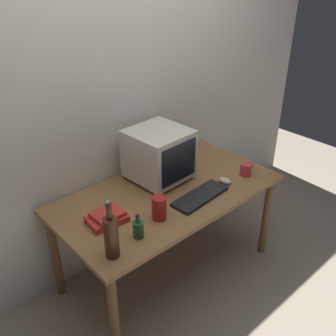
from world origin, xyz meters
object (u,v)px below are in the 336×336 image
computer_mouse (225,181)px  book_stack (107,218)px  crt_monitor (159,155)px  mug (246,169)px  keyboard (200,196)px  bottle_short (138,229)px  metal_canister (159,208)px  bottle_tall (111,236)px

computer_mouse → book_stack: (-0.86, 0.18, 0.01)m
crt_monitor → computer_mouse: size_ratio=4.07×
computer_mouse → mug: mug is taller
computer_mouse → keyboard: bearing=176.6°
bottle_short → book_stack: (-0.05, 0.24, -0.03)m
mug → crt_monitor: bearing=143.2°
computer_mouse → mug: bearing=-13.3°
computer_mouse → mug: 0.20m
bottle_short → keyboard: bearing=4.5°
crt_monitor → computer_mouse: bearing=-49.1°
keyboard → book_stack: (-0.60, 0.19, 0.02)m
mug → metal_canister: 0.81m
keyboard → bottle_short: size_ratio=2.69×
keyboard → crt_monitor: bearing=91.5°
crt_monitor → keyboard: (0.04, -0.37, -0.18)m
metal_canister → mug: bearing=-1.6°
mug → metal_canister: bearing=178.4°
crt_monitor → mug: 0.64m
crt_monitor → book_stack: bearing=-162.7°
bottle_short → metal_canister: 0.21m
crt_monitor → computer_mouse: 0.50m
bottle_short → metal_canister: bearing=15.3°
computer_mouse → bottle_tall: size_ratio=0.29×
metal_canister → crt_monitor: bearing=49.2°
computer_mouse → crt_monitor: bearing=124.6°
crt_monitor → book_stack: (-0.56, -0.17, -0.16)m
book_stack → mug: (1.06, -0.20, 0.02)m
crt_monitor → bottle_tall: 0.83m
crt_monitor → book_stack: crt_monitor is taller
book_stack → mug: bearing=-10.8°
crt_monitor → bottle_tall: bearing=-147.9°
book_stack → metal_canister: size_ratio=1.59×
crt_monitor → keyboard: bearing=-83.9°
keyboard → bottle_tall: (-0.74, -0.07, 0.12)m
bottle_tall → computer_mouse: bearing=5.0°
book_stack → bottle_tall: bearing=-118.4°
bottle_tall → metal_canister: (0.40, 0.09, -0.06)m
bottle_short → metal_canister: bottle_short is taller
bottle_tall → bottle_short: (0.20, 0.03, -0.07)m
computer_mouse → bottle_short: (-0.81, -0.06, 0.04)m
bottle_short → mug: bottle_short is taller
keyboard → mug: 0.46m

